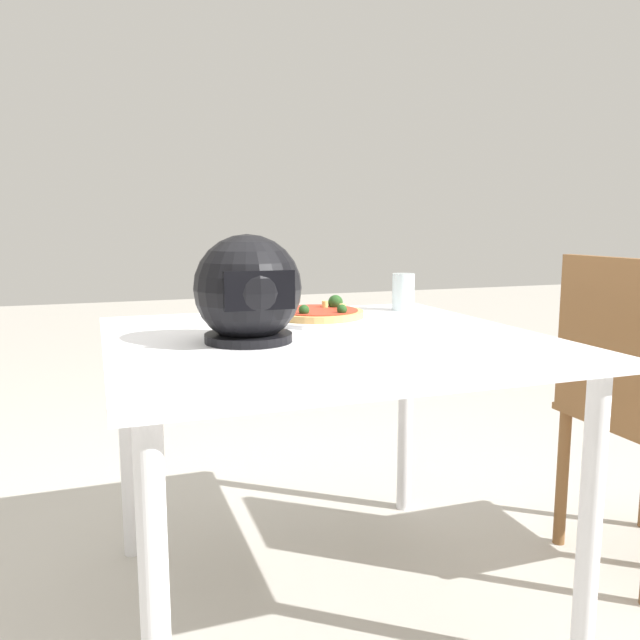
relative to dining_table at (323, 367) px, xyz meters
name	(u,v)px	position (x,y,z in m)	size (l,w,h in m)	color
ground_plane	(323,602)	(0.00, 0.00, -0.64)	(14.00, 14.00, 0.00)	#B2ADA3
dining_table	(323,367)	(0.00, 0.00, 0.00)	(1.03, 0.98, 0.72)	white
pizza_plate	(317,319)	(-0.06, -0.21, 0.09)	(0.32, 0.32, 0.01)	white
pizza	(318,313)	(-0.06, -0.21, 0.11)	(0.26, 0.26, 0.06)	tan
motorcycle_helmet	(248,291)	(0.20, 0.03, 0.20)	(0.25, 0.25, 0.25)	black
drinking_glass	(403,292)	(-0.39, -0.34, 0.14)	(0.07, 0.07, 0.12)	silver
chair_side	(633,398)	(-0.88, 0.13, -0.13)	(0.41, 0.41, 0.90)	brown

